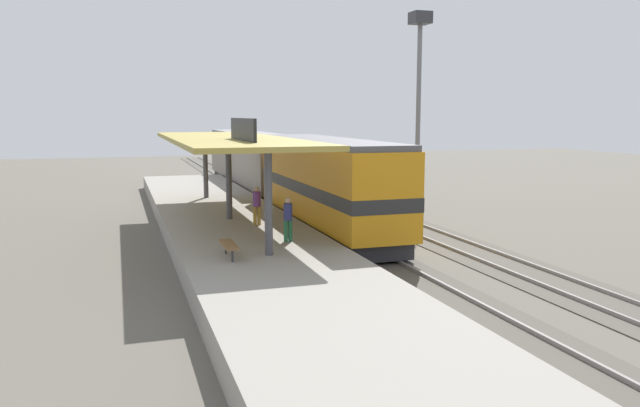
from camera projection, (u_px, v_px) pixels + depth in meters
name	position (u px, v px, depth m)	size (l,w,h in m)	color
ground_plane	(361.00, 230.00, 31.53)	(120.00, 120.00, 0.00)	#5B564C
track_near	(323.00, 231.00, 30.91)	(3.20, 110.00, 0.16)	#4E4941
track_far	(408.00, 226.00, 32.32)	(3.20, 110.00, 0.16)	#4E4941
platform	(230.00, 228.00, 29.45)	(6.00, 44.00, 0.90)	gray
station_canopy	(228.00, 141.00, 28.79)	(5.20, 18.00, 4.70)	#47474C
platform_bench	(229.00, 245.00, 21.34)	(0.44, 1.70, 0.50)	#333338
locomotive	(327.00, 185.00, 30.00)	(2.93, 14.43, 4.44)	#28282D
passenger_carriage_single	(250.00, 160.00, 46.97)	(2.90, 20.00, 4.24)	#28282D
light_mast	(419.00, 69.00, 37.22)	(1.10, 1.10, 11.70)	slate
person_waiting	(288.00, 217.00, 24.01)	(0.34, 0.34, 1.71)	#23603D
person_walking	(257.00, 204.00, 27.58)	(0.34, 0.34, 1.71)	olive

